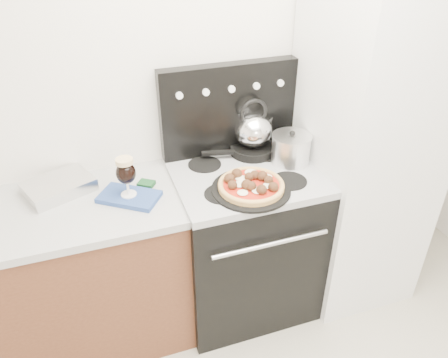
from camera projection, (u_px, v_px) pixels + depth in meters
name	position (u px, v px, depth m)	size (l,w,h in m)	color
room_shell	(326.00, 225.00, 1.39)	(3.52, 3.01, 2.52)	#B5AF9A
base_cabinet	(44.00, 287.00, 2.27)	(1.45, 0.60, 0.86)	brown
countertop	(22.00, 218.00, 2.03)	(1.48, 0.63, 0.04)	#B6B6B7
stove_body	(244.00, 243.00, 2.55)	(0.76, 0.65, 0.88)	black
cooktop	(246.00, 176.00, 2.30)	(0.76, 0.65, 0.04)	#ADADB2
backguard	(228.00, 109.00, 2.38)	(0.76, 0.08, 0.50)	black
fridge	(363.00, 149.00, 2.45)	(0.64, 0.68, 1.90)	silver
foil_sheet	(59.00, 186.00, 2.16)	(0.31, 0.23, 0.06)	white
oven_mitt	(129.00, 197.00, 2.12)	(0.28, 0.16, 0.02)	#2A478D
beer_glass	(126.00, 177.00, 2.06)	(0.09, 0.09, 0.20)	black
pizza_pan	(251.00, 189.00, 2.15)	(0.39, 0.39, 0.01)	black
pizza	(251.00, 184.00, 2.13)	(0.33, 0.33, 0.05)	#E29860
skillet	(252.00, 149.00, 2.46)	(0.25, 0.25, 0.04)	black
tea_kettle	(253.00, 127.00, 2.39)	(0.21, 0.21, 0.23)	white
stock_pot	(291.00, 150.00, 2.35)	(0.21, 0.21, 0.15)	silver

